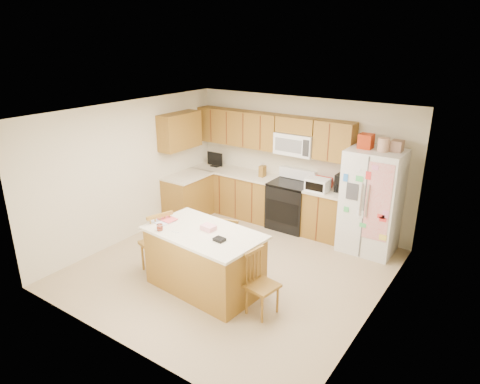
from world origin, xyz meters
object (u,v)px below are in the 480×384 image
Objects in this scene: island at (205,260)px; windsor_chair_left at (157,243)px; windsor_chair_right at (261,285)px; refrigerator at (372,200)px; stove at (290,204)px; windsor_chair_back at (231,242)px.

windsor_chair_left is at bearing -177.25° from island.
windsor_chair_left is 1.91m from windsor_chair_right.
refrigerator is at bearing 77.70° from windsor_chair_right.
island is at bearing -90.04° from stove.
island is 1.97× the size of windsor_chair_right.
windsor_chair_back is at bearing -92.41° from stove.
windsor_chair_left is at bearing -133.52° from refrigerator.
windsor_chair_left is (-0.91, -0.04, 0.03)m from island.
refrigerator is 2.26× the size of windsor_chair_right.
island is 1.00m from windsor_chair_right.
refrigerator is at bearing 47.61° from windsor_chair_back.
refrigerator is 2.36× the size of windsor_chair_back.
windsor_chair_left is (-2.48, -2.61, -0.43)m from refrigerator.
island reaches higher than windsor_chair_right.
island is at bearing 2.75° from windsor_chair_left.
windsor_chair_left is at bearing -108.80° from stove.
windsor_chair_back is at bearing 95.76° from island.
island is at bearing -84.24° from windsor_chair_back.
stove is 1.87m from windsor_chair_back.
refrigerator reaches higher than windsor_chair_left.
windsor_chair_left reaches higher than island.
windsor_chair_left is at bearing 179.85° from windsor_chair_right.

